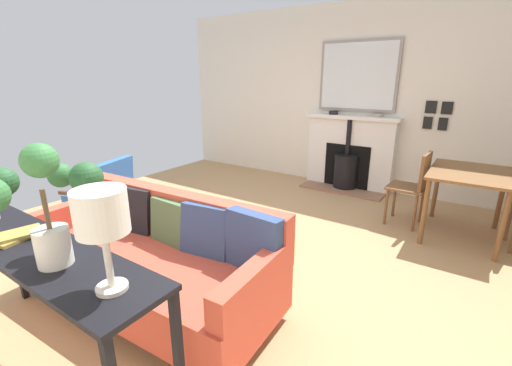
{
  "coord_description": "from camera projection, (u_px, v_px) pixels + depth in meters",
  "views": [
    {
      "loc": [
        2.42,
        2.01,
        1.7
      ],
      "look_at": [
        -0.57,
        0.01,
        0.57
      ],
      "focal_mm": 23.73,
      "sensor_mm": 36.0,
      "label": 1
    }
  ],
  "objects": [
    {
      "name": "ground_plane",
      "position": [
        225.0,
        249.0,
        3.5
      ],
      "size": [
        5.79,
        5.76,
        0.01
      ],
      "primitive_type": "cube",
      "color": "tan"
    },
    {
      "name": "potted_plant",
      "position": [
        40.0,
        197.0,
        1.6
      ],
      "size": [
        0.53,
        0.47,
        0.64
      ],
      "color": "silver",
      "rests_on": "console_table"
    },
    {
      "name": "armchair_accent",
      "position": [
        105.0,
        188.0,
        4.07
      ],
      "size": [
        0.8,
        0.73,
        0.78
      ],
      "color": "#4C3321",
      "rests_on": "ground"
    },
    {
      "name": "console_table",
      "position": [
        41.0,
        262.0,
        1.9
      ],
      "size": [
        0.41,
        1.83,
        0.79
      ],
      "color": "black",
      "rests_on": "ground"
    },
    {
      "name": "mantel_bowl_far",
      "position": [
        378.0,
        115.0,
        4.92
      ],
      "size": [
        0.14,
        0.14,
        0.05
      ],
      "color": "#9E9384",
      "rests_on": "fireplace"
    },
    {
      "name": "mirror_over_mantel",
      "position": [
        358.0,
        76.0,
        5.03
      ],
      "size": [
        0.04,
        1.17,
        1.02
      ],
      "color": "gray"
    },
    {
      "name": "table_lamp_far_end",
      "position": [
        102.0,
        216.0,
        1.41
      ],
      "size": [
        0.22,
        0.22,
        0.47
      ],
      "color": "beige",
      "rests_on": "console_table"
    },
    {
      "name": "dining_table",
      "position": [
        469.0,
        181.0,
        3.59
      ],
      "size": [
        0.99,
        0.76,
        0.74
      ],
      "color": "brown",
      "rests_on": "ground"
    },
    {
      "name": "dining_chair_near_fireplace",
      "position": [
        415.0,
        183.0,
        3.9
      ],
      "size": [
        0.43,
        0.43,
        0.89
      ],
      "color": "brown",
      "rests_on": "ground"
    },
    {
      "name": "mantel_bowl_near",
      "position": [
        334.0,
        113.0,
        5.28
      ],
      "size": [
        0.14,
        0.14,
        0.05
      ],
      "color": "black",
      "rests_on": "fireplace"
    },
    {
      "name": "fireplace",
      "position": [
        349.0,
        157.0,
        5.31
      ],
      "size": [
        0.56,
        1.41,
        1.14
      ],
      "color": "#93664C",
      "rests_on": "ground"
    },
    {
      "name": "book_stack",
      "position": [
        17.0,
        235.0,
        1.99
      ],
      "size": [
        0.29,
        0.21,
        0.04
      ],
      "color": "olive",
      "rests_on": "console_table"
    },
    {
      "name": "wall_left",
      "position": [
        337.0,
        98.0,
        5.38
      ],
      "size": [
        0.12,
        5.76,
        2.76
      ],
      "primitive_type": "cube",
      "color": "silver",
      "rests_on": "ground"
    },
    {
      "name": "sofa",
      "position": [
        154.0,
        258.0,
        2.61
      ],
      "size": [
        0.96,
        2.08,
        0.83
      ],
      "color": "#B2B2B7",
      "rests_on": "ground"
    },
    {
      "name": "ottoman",
      "position": [
        236.0,
        227.0,
        3.44
      ],
      "size": [
        0.6,
        0.72,
        0.39
      ],
      "color": "#B2B2B7",
      "rests_on": "ground"
    },
    {
      "name": "photo_gallery_row",
      "position": [
        437.0,
        115.0,
        4.59
      ],
      "size": [
        0.02,
        0.33,
        0.38
      ],
      "color": "black"
    }
  ]
}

